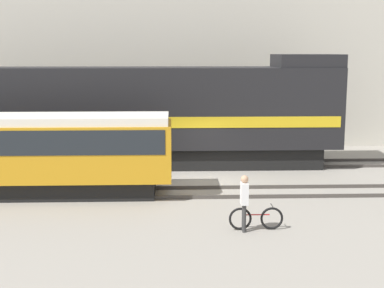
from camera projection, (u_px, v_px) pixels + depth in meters
ground_plane at (199, 182)px, 22.58m from camera, size 120.00×120.00×0.00m
track_near at (201, 192)px, 20.76m from camera, size 60.00×1.51×0.14m
track_far at (196, 164)px, 25.94m from camera, size 60.00×1.51×0.14m
building_backdrop at (190, 39)px, 32.79m from camera, size 33.90×6.00×12.46m
freight_locomotive at (118, 115)px, 25.40m from camera, size 21.25×3.04×5.34m
streetcar at (32, 150)px, 20.24m from camera, size 10.60×2.54×3.10m
bicycle at (256, 218)px, 16.54m from camera, size 1.70×0.44×0.78m
person at (244, 197)px, 16.25m from camera, size 0.23×0.36×1.77m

